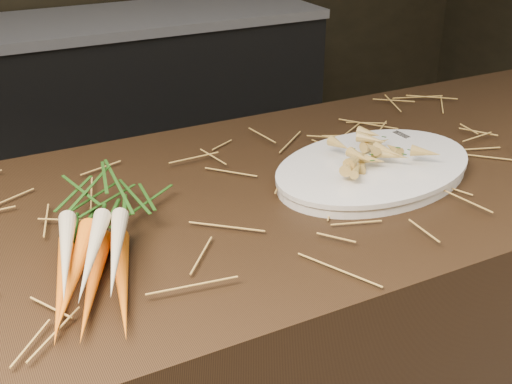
# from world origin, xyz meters

# --- Properties ---
(back_counter) EXTENTS (1.82, 0.62, 0.84)m
(back_counter) POSITION_xyz_m (0.30, 2.18, 0.42)
(back_counter) COLOR black
(back_counter) RESTS_ON ground
(straw_bedding) EXTENTS (1.40, 0.60, 0.02)m
(straw_bedding) POSITION_xyz_m (0.00, 0.30, 0.91)
(straw_bedding) COLOR #AD9342
(straw_bedding) RESTS_ON main_counter
(root_veg_bunch) EXTENTS (0.26, 0.45, 0.08)m
(root_veg_bunch) POSITION_xyz_m (-0.27, 0.25, 0.94)
(root_veg_bunch) COLOR #E35912
(root_veg_bunch) RESTS_ON main_counter
(serving_platter) EXTENTS (0.46, 0.35, 0.02)m
(serving_platter) POSITION_xyz_m (0.25, 0.26, 0.91)
(serving_platter) COLOR white
(serving_platter) RESTS_ON main_counter
(roasted_veg_heap) EXTENTS (0.22, 0.18, 0.05)m
(roasted_veg_heap) POSITION_xyz_m (0.25, 0.26, 0.94)
(roasted_veg_heap) COLOR gold
(roasted_veg_heap) RESTS_ON serving_platter
(serving_fork) EXTENTS (0.02, 0.16, 0.00)m
(serving_fork) POSITION_xyz_m (0.39, 0.27, 0.92)
(serving_fork) COLOR silver
(serving_fork) RESTS_ON serving_platter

